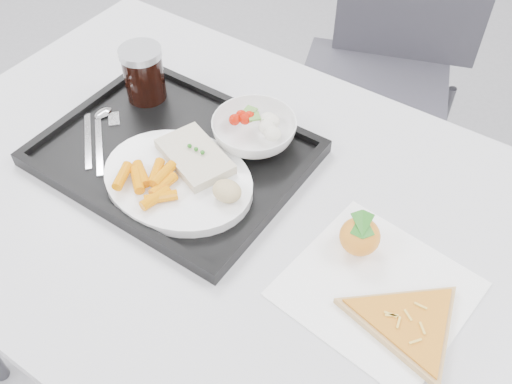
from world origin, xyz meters
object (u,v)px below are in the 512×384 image
(dinner_plate, at_px, (178,180))
(tangerine, at_px, (360,236))
(salad_bowl, at_px, (254,131))
(pizza_slice, at_px, (409,323))
(table, at_px, (228,223))
(tray, at_px, (174,155))
(chair, at_px, (389,54))
(cola_glass, at_px, (143,73))

(dinner_plate, relative_size, tangerine, 3.28)
(salad_bowl, relative_size, pizza_slice, 0.58)
(table, distance_m, tray, 0.16)
(salad_bowl, xyz_separation_m, pizza_slice, (0.39, -0.18, -0.03))
(table, bearing_deg, dinner_plate, -159.05)
(salad_bowl, bearing_deg, table, -75.68)
(chair, bearing_deg, pizza_slice, -65.14)
(cola_glass, bearing_deg, salad_bowl, 2.86)
(cola_glass, relative_size, pizza_slice, 0.41)
(table, height_order, dinner_plate, dinner_plate)
(table, height_order, salad_bowl, salad_bowl)
(dinner_plate, distance_m, salad_bowl, 0.17)
(tray, height_order, pizza_slice, tray)
(salad_bowl, bearing_deg, cola_glass, -177.14)
(table, bearing_deg, tangerine, 6.76)
(cola_glass, xyz_separation_m, pizza_slice, (0.64, -0.17, -0.06))
(table, height_order, cola_glass, cola_glass)
(chair, distance_m, pizza_slice, 1.01)
(table, xyz_separation_m, cola_glass, (-0.28, 0.12, 0.14))
(table, bearing_deg, tray, 170.03)
(chair, relative_size, tray, 2.07)
(cola_glass, bearing_deg, table, -22.77)
(tray, xyz_separation_m, tangerine, (0.37, 0.00, 0.03))
(chair, distance_m, cola_glass, 0.81)
(tray, height_order, dinner_plate, dinner_plate)
(cola_glass, bearing_deg, chair, 73.20)
(chair, distance_m, tray, 0.85)
(chair, relative_size, dinner_plate, 3.44)
(tray, height_order, salad_bowl, salad_bowl)
(tray, height_order, tangerine, tangerine)
(tray, xyz_separation_m, cola_glass, (-0.15, 0.09, 0.06))
(tangerine, bearing_deg, salad_bowl, 158.84)
(cola_glass, relative_size, tangerine, 1.31)
(table, xyz_separation_m, pizza_slice, (0.35, -0.05, 0.08))
(tangerine, distance_m, pizza_slice, 0.15)
(tray, relative_size, cola_glass, 4.17)
(salad_bowl, height_order, pizza_slice, salad_bowl)
(dinner_plate, relative_size, pizza_slice, 1.03)
(tray, bearing_deg, cola_glass, 147.13)
(salad_bowl, bearing_deg, tangerine, -21.16)
(table, relative_size, chair, 1.29)
(chair, relative_size, cola_glass, 8.61)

